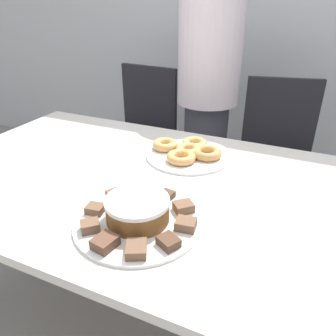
{
  "coord_description": "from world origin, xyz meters",
  "views": [
    {
      "loc": [
        0.38,
        -0.88,
        1.28
      ],
      "look_at": [
        -0.01,
        0.0,
        0.78
      ],
      "focal_mm": 35.0,
      "sensor_mm": 36.0,
      "label": 1
    }
  ],
  "objects_px": {
    "plate_cake": "(139,221)",
    "plate_donuts": "(188,155)",
    "office_chair_right": "(275,169)",
    "frosted_cake": "(139,210)",
    "person_standing": "(208,93)",
    "office_chair_left": "(138,144)"
  },
  "relations": [
    {
      "from": "office_chair_right",
      "to": "frosted_cake",
      "type": "distance_m",
      "value": 1.15
    },
    {
      "from": "office_chair_right",
      "to": "person_standing",
      "type": "bearing_deg",
      "value": 161.0
    },
    {
      "from": "plate_donuts",
      "to": "frosted_cake",
      "type": "height_order",
      "value": "frosted_cake"
    },
    {
      "from": "office_chair_left",
      "to": "office_chair_right",
      "type": "relative_size",
      "value": 1.0
    },
    {
      "from": "office_chair_right",
      "to": "plate_donuts",
      "type": "height_order",
      "value": "office_chair_right"
    },
    {
      "from": "office_chair_left",
      "to": "plate_donuts",
      "type": "distance_m",
      "value": 0.88
    },
    {
      "from": "office_chair_left",
      "to": "frosted_cake",
      "type": "distance_m",
      "value": 1.27
    },
    {
      "from": "office_chair_left",
      "to": "office_chair_right",
      "type": "distance_m",
      "value": 0.87
    },
    {
      "from": "office_chair_left",
      "to": "office_chair_right",
      "type": "xyz_separation_m",
      "value": [
        0.87,
        -0.0,
        0.0
      ]
    },
    {
      "from": "plate_donuts",
      "to": "plate_cake",
      "type": "bearing_deg",
      "value": -86.17
    },
    {
      "from": "person_standing",
      "to": "plate_donuts",
      "type": "bearing_deg",
      "value": -78.31
    },
    {
      "from": "plate_donuts",
      "to": "frosted_cake",
      "type": "bearing_deg",
      "value": -86.17
    },
    {
      "from": "plate_cake",
      "to": "plate_donuts",
      "type": "height_order",
      "value": "same"
    },
    {
      "from": "office_chair_right",
      "to": "plate_donuts",
      "type": "xyz_separation_m",
      "value": [
        -0.3,
        -0.6,
        0.29
      ]
    },
    {
      "from": "office_chair_right",
      "to": "plate_cake",
      "type": "bearing_deg",
      "value": -116.52
    },
    {
      "from": "office_chair_left",
      "to": "plate_cake",
      "type": "height_order",
      "value": "office_chair_left"
    },
    {
      "from": "office_chair_left",
      "to": "plate_cake",
      "type": "relative_size",
      "value": 2.51
    },
    {
      "from": "plate_donuts",
      "to": "frosted_cake",
      "type": "relative_size",
      "value": 1.88
    },
    {
      "from": "plate_donuts",
      "to": "office_chair_left",
      "type": "bearing_deg",
      "value": 133.58
    },
    {
      "from": "person_standing",
      "to": "office_chair_right",
      "type": "relative_size",
      "value": 1.69
    },
    {
      "from": "plate_cake",
      "to": "plate_donuts",
      "type": "distance_m",
      "value": 0.47
    },
    {
      "from": "plate_cake",
      "to": "frosted_cake",
      "type": "height_order",
      "value": "frosted_cake"
    }
  ]
}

